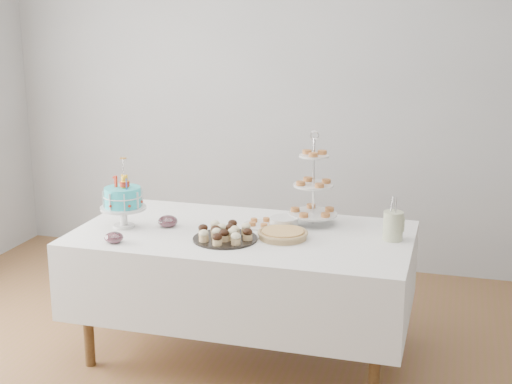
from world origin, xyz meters
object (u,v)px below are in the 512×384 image
(birthday_cake, at_px, (123,209))
(table, at_px, (243,269))
(cupcake_tray, at_px, (225,233))
(plate_stack, at_px, (284,223))
(utensil_pitcher, at_px, (393,225))
(jam_bowl_b, at_px, (168,221))
(pie, at_px, (283,234))
(tiered_stand, at_px, (313,186))
(pastry_plate, at_px, (262,224))
(jam_bowl_a, at_px, (114,238))

(birthday_cake, bearing_deg, table, 22.49)
(cupcake_tray, distance_m, plate_stack, 0.40)
(cupcake_tray, relative_size, plate_stack, 2.19)
(table, distance_m, utensil_pitcher, 0.90)
(jam_bowl_b, bearing_deg, table, 2.27)
(birthday_cake, relative_size, pie, 1.45)
(utensil_pitcher, bearing_deg, tiered_stand, 162.39)
(jam_bowl_b, bearing_deg, birthday_cake, -161.22)
(cupcake_tray, bearing_deg, utensil_pitcher, 16.07)
(cupcake_tray, distance_m, pastry_plate, 0.33)
(cupcake_tray, distance_m, utensil_pitcher, 0.93)
(tiered_stand, height_order, jam_bowl_a, tiered_stand)
(utensil_pitcher, bearing_deg, plate_stack, 178.21)
(cupcake_tray, relative_size, tiered_stand, 0.64)
(tiered_stand, height_order, pastry_plate, tiered_stand)
(table, bearing_deg, utensil_pitcher, 6.61)
(utensil_pitcher, bearing_deg, cupcake_tray, -161.54)
(pie, xyz_separation_m, plate_stack, (-0.04, 0.19, 0.01))
(birthday_cake, relative_size, plate_stack, 2.49)
(table, height_order, tiered_stand, tiered_stand)
(cupcake_tray, height_order, pastry_plate, cupcake_tray)
(table, xyz_separation_m, pie, (0.25, -0.04, 0.25))
(tiered_stand, xyz_separation_m, jam_bowl_a, (-0.97, -0.65, -0.21))
(plate_stack, xyz_separation_m, jam_bowl_a, (-0.83, -0.52, -0.00))
(table, height_order, pie, pie)
(cupcake_tray, relative_size, jam_bowl_a, 3.49)
(birthday_cake, distance_m, jam_bowl_a, 0.30)
(table, distance_m, cupcake_tray, 0.32)
(plate_stack, relative_size, utensil_pitcher, 0.67)
(table, distance_m, jam_bowl_b, 0.53)
(table, bearing_deg, plate_stack, 34.80)
(jam_bowl_a, bearing_deg, tiered_stand, 33.82)
(birthday_cake, bearing_deg, utensil_pitcher, 21.63)
(birthday_cake, bearing_deg, pie, 17.71)
(jam_bowl_a, bearing_deg, birthday_cake, 105.36)
(birthday_cake, height_order, pie, birthday_cake)
(table, xyz_separation_m, pastry_plate, (0.07, 0.15, 0.24))
(plate_stack, bearing_deg, pie, -77.79)
(birthday_cake, xyz_separation_m, jam_bowl_b, (0.24, 0.08, -0.08))
(cupcake_tray, bearing_deg, pie, 21.08)
(tiered_stand, bearing_deg, jam_bowl_a, -146.18)
(plate_stack, relative_size, pastry_plate, 0.75)
(birthday_cake, xyz_separation_m, tiered_stand, (1.05, 0.38, 0.12))
(table, height_order, plate_stack, plate_stack)
(pastry_plate, bearing_deg, plate_stack, -1.81)
(birthday_cake, bearing_deg, plate_stack, 29.39)
(pastry_plate, xyz_separation_m, jam_bowl_b, (-0.53, -0.17, 0.02))
(pie, bearing_deg, jam_bowl_a, -159.01)
(pie, distance_m, pastry_plate, 0.26)
(pie, xyz_separation_m, jam_bowl_b, (-0.70, 0.03, 0.01))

